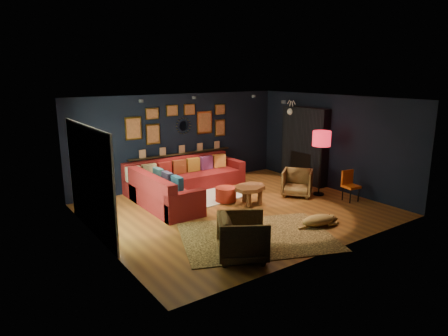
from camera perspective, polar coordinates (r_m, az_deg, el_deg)
floor at (r=9.51m, az=1.99°, el=-6.01°), size 6.50×6.50×0.00m
room_walls at (r=9.11m, az=2.07°, el=3.48°), size 6.50×6.50×6.50m
sectional at (r=10.56m, az=-6.59°, el=-2.27°), size 3.41×2.69×0.86m
ledge at (r=11.45m, az=-6.05°, el=2.06°), size 3.20×0.12×0.04m
gallery_wall at (r=11.33m, az=-6.31°, el=6.49°), size 3.15×0.04×1.02m
sunburst_mirror at (r=11.40m, az=-5.81°, el=6.00°), size 0.47×0.16×0.47m
fireplace at (r=11.90m, az=11.39°, el=2.82°), size 0.31×1.60×2.20m
deer_head at (r=12.14m, az=10.06°, el=7.99°), size 0.50×0.28×0.45m
sliding_door at (r=8.32m, az=-18.58°, el=-1.68°), size 0.06×2.80×2.20m
ceiling_spots at (r=9.64m, az=-0.78°, el=9.83°), size 3.30×2.50×0.06m
shag_rug at (r=10.48m, az=-2.65°, el=-4.08°), size 2.12×1.67×0.03m
leopard_rug at (r=8.05m, az=4.78°, el=-9.74°), size 3.51×3.04×0.02m
coffee_table at (r=9.78m, az=3.78°, el=-3.09°), size 1.09×0.95×0.45m
pouf at (r=10.04m, az=0.25°, el=-3.75°), size 0.53×0.53×0.34m
armchair_left at (r=7.03m, az=2.71°, el=-9.52°), size 1.11×1.13×0.86m
armchair_right at (r=10.67m, az=10.42°, el=-1.91°), size 1.01×1.01×0.76m
gold_stool at (r=8.12m, az=0.44°, el=-7.99°), size 0.33×0.33×0.41m
orange_chair at (r=10.57m, az=17.49°, el=-2.08°), size 0.41×0.41×0.77m
floor_lamp at (r=10.63m, az=13.76°, el=3.73°), size 0.47×0.47×1.71m
dog at (r=8.71m, az=13.33°, el=-6.99°), size 1.15×0.73×0.33m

